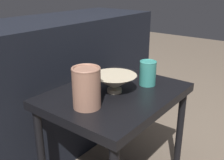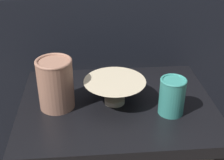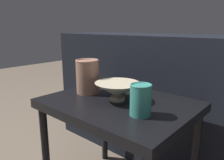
% 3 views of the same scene
% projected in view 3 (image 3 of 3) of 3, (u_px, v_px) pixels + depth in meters
% --- Properties ---
extents(table, '(0.64, 0.50, 0.52)m').
position_uv_depth(table, '(119.00, 114.00, 0.99)').
color(table, black).
rests_on(table, ground_plane).
extents(couch_backdrop, '(1.64, 0.50, 0.80)m').
position_uv_depth(couch_backdrop, '(172.00, 98.00, 1.41)').
color(couch_backdrop, black).
rests_on(couch_backdrop, ground_plane).
extents(bowl, '(0.20, 0.20, 0.08)m').
position_uv_depth(bowl, '(117.00, 90.00, 0.97)').
color(bowl, '#C1B293').
rests_on(bowl, table).
extents(vase_textured_left, '(0.12, 0.12, 0.17)m').
position_uv_depth(vase_textured_left, '(88.00, 76.00, 1.08)').
color(vase_textured_left, '#996B56').
rests_on(vase_textured_left, table).
extents(vase_colorful_right, '(0.08, 0.08, 0.12)m').
position_uv_depth(vase_colorful_right, '(141.00, 99.00, 0.81)').
color(vase_colorful_right, teal).
rests_on(vase_colorful_right, table).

